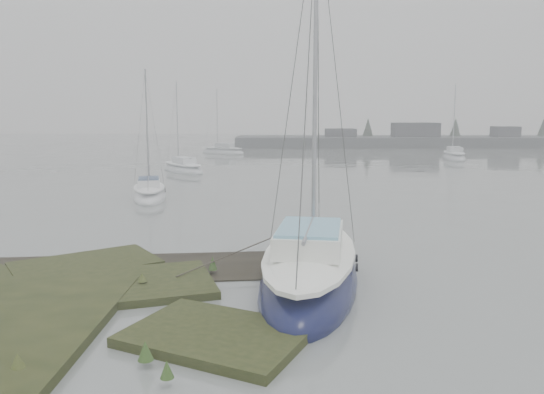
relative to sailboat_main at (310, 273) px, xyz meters
The scene contains 7 objects.
ground 27.11m from the sailboat_main, 95.51° to the left, with size 160.00×160.00×0.00m, color slate.
far_shoreline 63.68m from the sailboat_main, 67.62° to the left, with size 60.00×8.00×4.15m.
sailboat_main is the anchor object (origin of this frame).
sailboat_white 16.48m from the sailboat_main, 118.45° to the left, with size 2.84×5.52×7.43m.
sailboat_far_a 28.72m from the sailboat_main, 106.95° to the left, with size 4.73×5.27×7.56m.
sailboat_far_b 42.80m from the sailboat_main, 67.14° to the left, with size 2.42×5.85×8.03m.
sailboat_far_c 46.78m from the sailboat_main, 98.86° to the left, with size 5.74×4.28×7.83m.
Camera 1 is at (1.77, -10.68, 4.57)m, focal length 35.00 mm.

